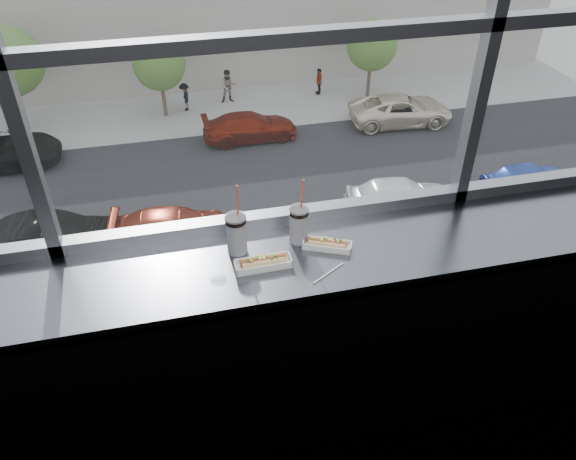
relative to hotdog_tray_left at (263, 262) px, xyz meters
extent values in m
plane|color=black|center=(0.10, 0.32, -0.58)|extent=(6.00, 0.00, 6.00)
cube|color=slate|center=(0.10, 0.05, -0.06)|extent=(6.00, 0.55, 0.06)
cube|color=slate|center=(0.10, -0.21, -0.58)|extent=(6.00, 0.04, 1.04)
cube|color=white|center=(0.00, 0.00, -0.02)|extent=(0.25, 0.09, 0.01)
cube|color=white|center=(0.00, 0.00, -0.01)|extent=(0.25, 0.09, 0.03)
cylinder|color=tan|center=(0.00, 0.00, 0.00)|extent=(0.20, 0.05, 0.04)
cylinder|color=brown|center=(0.00, 0.00, 0.01)|extent=(0.20, 0.03, 0.03)
cube|color=white|center=(0.31, 0.07, -0.02)|extent=(0.24, 0.16, 0.01)
cube|color=white|center=(0.31, 0.07, -0.01)|extent=(0.24, 0.16, 0.03)
cylinder|color=tan|center=(0.31, 0.07, 0.00)|extent=(0.17, 0.11, 0.04)
cylinder|color=brown|center=(0.31, 0.07, 0.01)|extent=(0.18, 0.10, 0.03)
cylinder|color=white|center=(-0.09, 0.14, 0.07)|extent=(0.09, 0.09, 0.19)
cylinder|color=black|center=(-0.09, 0.14, 0.15)|extent=(0.10, 0.10, 0.02)
cylinder|color=silver|center=(-0.09, 0.14, 0.16)|extent=(0.10, 0.10, 0.01)
cylinder|color=#F24C34|center=(-0.08, 0.13, 0.25)|extent=(0.01, 0.05, 0.19)
cylinder|color=white|center=(0.20, 0.15, 0.06)|extent=(0.09, 0.09, 0.18)
cylinder|color=black|center=(0.20, 0.15, 0.14)|extent=(0.09, 0.09, 0.02)
cylinder|color=silver|center=(0.20, 0.15, 0.15)|extent=(0.10, 0.10, 0.01)
cylinder|color=#F24C34|center=(0.21, 0.14, 0.23)|extent=(0.01, 0.05, 0.18)
cylinder|color=white|center=(0.27, -0.11, -0.02)|extent=(0.17, 0.10, 0.01)
ellipsoid|color=silver|center=(-0.21, -0.04, -0.01)|extent=(0.08, 0.06, 0.02)
plane|color=gray|center=(0.10, 43.82, -12.13)|extent=(120.00, 120.00, 0.00)
cube|color=gray|center=(0.10, 7.32, -12.11)|extent=(50.00, 14.00, 0.04)
cube|color=black|center=(0.10, 20.32, -12.10)|extent=(80.00, 10.00, 0.06)
cube|color=gray|center=(0.10, 28.32, -12.11)|extent=(80.00, 6.00, 0.04)
imported|color=beige|center=(12.17, 24.32, -11.03)|extent=(3.12, 6.41, 2.07)
imported|color=maroon|center=(-0.58, 16.32, -11.13)|extent=(2.90, 5.83, 1.87)
imported|color=black|center=(-5.10, 16.32, -10.90)|extent=(3.29, 7.12, 2.32)
imported|color=#2944B1|center=(14.89, 16.32, -11.09)|extent=(2.79, 5.99, 1.95)
imported|color=#6E0F00|center=(3.85, 24.32, -11.13)|extent=(2.46, 5.68, 1.88)
imported|color=white|center=(8.81, 16.32, -11.03)|extent=(3.22, 6.43, 2.06)
imported|color=#66605B|center=(3.48, 29.34, -10.93)|extent=(1.03, 0.77, 2.32)
imported|color=#66605B|center=(0.89, 28.79, -11.14)|extent=(0.63, 0.84, 1.89)
imported|color=#66605B|center=(8.96, 29.31, -11.14)|extent=(0.63, 0.84, 1.89)
cylinder|color=#47382B|center=(-7.68, 28.32, -10.80)|extent=(0.27, 0.27, 2.66)
sphere|color=#507C2F|center=(-7.68, 28.32, -8.36)|extent=(3.54, 3.54, 3.54)
cylinder|color=#47382B|center=(-0.29, 28.32, -11.07)|extent=(0.21, 0.21, 2.12)
sphere|color=#507C2F|center=(-0.29, 28.32, -9.13)|extent=(2.82, 2.82, 2.82)
cylinder|color=#47382B|center=(11.76, 28.32, -11.04)|extent=(0.22, 0.22, 2.18)
sphere|color=#507C2F|center=(11.76, 28.32, -9.04)|extent=(2.91, 2.91, 2.91)
camera|label=1|loc=(-0.33, -1.88, 1.59)|focal=35.00mm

